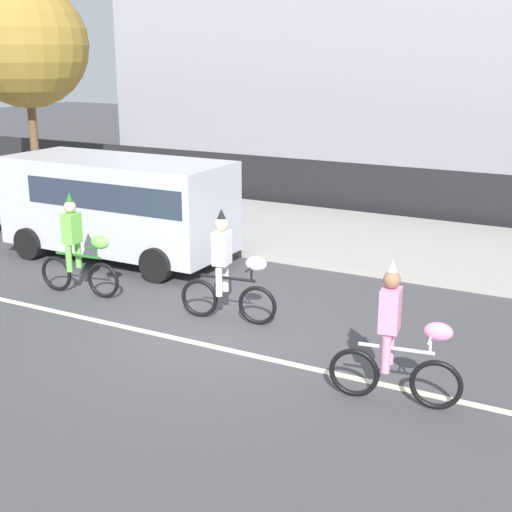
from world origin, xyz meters
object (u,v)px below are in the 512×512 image
(parade_cyclist_lime, at_px, (78,251))
(parked_van_silver, at_px, (120,201))
(parade_cyclist_zebra, at_px, (228,273))
(parade_cyclist_pink, at_px, (398,342))

(parade_cyclist_lime, distance_m, parked_van_silver, 2.45)
(parade_cyclist_lime, relative_size, parked_van_silver, 0.38)
(parade_cyclist_zebra, bearing_deg, parade_cyclist_pink, -23.99)
(parade_cyclist_zebra, distance_m, parked_van_silver, 4.50)
(parade_cyclist_zebra, relative_size, parade_cyclist_pink, 1.00)
(parade_cyclist_lime, distance_m, parade_cyclist_pink, 6.63)
(parade_cyclist_zebra, relative_size, parked_van_silver, 0.38)
(parade_cyclist_lime, xyz_separation_m, parade_cyclist_zebra, (3.12, 0.15, 0.00))
(parade_cyclist_pink, height_order, parked_van_silver, parked_van_silver)
(parade_cyclist_pink, relative_size, parked_van_silver, 0.38)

